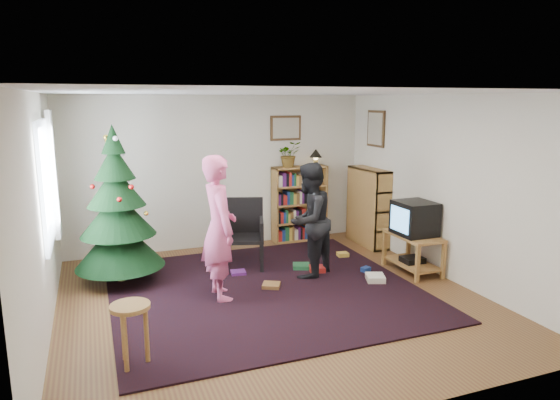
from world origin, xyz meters
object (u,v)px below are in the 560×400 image
object	(u,v)px
christmas_tree	(118,218)
bookshelf_right	(368,206)
tv_stand	(413,250)
armchair	(242,230)
person_standing	(219,228)
person_by_chair	(309,220)
stool	(131,319)
picture_back	(286,128)
bookshelf_back	(299,203)
picture_right	(376,129)
crt_tv	(415,218)
table_lamp	(316,154)
potted_plant	(289,154)

from	to	relation	value
christmas_tree	bookshelf_right	world-z (taller)	christmas_tree
tv_stand	bookshelf_right	bearing A→B (deg)	85.29
armchair	person_standing	xyz separation A→B (m)	(-0.61, -1.07, 0.35)
person_by_chair	stool	bearing A→B (deg)	-2.44
person_standing	picture_back	bearing A→B (deg)	-39.97
armchair	person_by_chair	distance (m)	1.08
bookshelf_back	person_by_chair	size ratio (longest dim) A/B	0.82
bookshelf_back	bookshelf_right	distance (m)	1.18
picture_back	picture_right	xyz separation A→B (m)	(1.33, -0.73, 0.00)
bookshelf_back	crt_tv	world-z (taller)	bookshelf_back
bookshelf_back	tv_stand	world-z (taller)	bookshelf_back
christmas_tree	bookshelf_back	distance (m)	3.25
tv_stand	picture_back	bearing A→B (deg)	115.50
person_by_chair	table_lamp	world-z (taller)	same
picture_back	person_by_chair	distance (m)	2.24
potted_plant	person_by_chair	bearing A→B (deg)	-102.98
stool	table_lamp	size ratio (longest dim) A/B	2.08
tv_stand	table_lamp	xyz separation A→B (m)	(-0.56, 2.11, 1.17)
christmas_tree	person_standing	xyz separation A→B (m)	(1.12, -1.01, 0.01)
bookshelf_right	potted_plant	size ratio (longest dim) A/B	3.00
picture_right	crt_tv	world-z (taller)	picture_right
picture_back	stool	distance (m)	4.78
picture_right	crt_tv	distance (m)	1.93
stool	potted_plant	world-z (taller)	potted_plant
picture_back	tv_stand	world-z (taller)	picture_back
person_by_chair	table_lamp	xyz separation A→B (m)	(0.90, 1.74, 0.70)
picture_back	picture_right	size ratio (longest dim) A/B	0.92
christmas_tree	potted_plant	bearing A→B (deg)	20.35
armchair	potted_plant	distance (m)	1.80
christmas_tree	tv_stand	xyz separation A→B (m)	(3.92, -1.05, -0.56)
bookshelf_right	person_by_chair	distance (m)	1.93
picture_right	bookshelf_back	bearing A→B (deg)	152.18
picture_back	person_standing	size ratio (longest dim) A/B	0.31
christmas_tree	tv_stand	bearing A→B (deg)	-14.95
bookshelf_right	tv_stand	size ratio (longest dim) A/B	1.50
bookshelf_right	person_standing	size ratio (longest dim) A/B	0.73
armchair	picture_back	bearing A→B (deg)	62.72
stool	bookshelf_right	bearing A→B (deg)	33.67
crt_tv	person_standing	bearing A→B (deg)	179.16
christmas_tree	stool	bearing A→B (deg)	-91.03
bookshelf_back	person_standing	size ratio (longest dim) A/B	0.73
person_standing	tv_stand	bearing A→B (deg)	-92.57
crt_tv	potted_plant	bearing A→B (deg)	116.70
picture_right	stool	distance (m)	5.27
picture_back	potted_plant	size ratio (longest dim) A/B	1.27
person_standing	person_by_chair	world-z (taller)	person_standing
picture_back	bookshelf_back	world-z (taller)	picture_back
christmas_tree	person_by_chair	bearing A→B (deg)	-15.45
bookshelf_right	stool	distance (m)	4.91
christmas_tree	picture_back	bearing A→B (deg)	22.74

